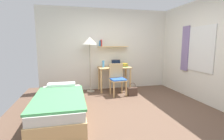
{
  "coord_description": "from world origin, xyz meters",
  "views": [
    {
      "loc": [
        -1.18,
        -3.45,
        1.46
      ],
      "look_at": [
        -0.24,
        0.51,
        0.85
      ],
      "focal_mm": 27.16,
      "sensor_mm": 36.0,
      "label": 1
    }
  ],
  "objects_px": {
    "bed": "(60,106)",
    "handbag": "(132,91)",
    "standing_lamp": "(90,43)",
    "water_bottle": "(103,64)",
    "laptop": "(116,65)",
    "book_stack": "(125,65)",
    "desk_chair": "(117,78)",
    "desk": "(114,72)"
  },
  "relations": [
    {
      "from": "bed",
      "to": "handbag",
      "type": "relative_size",
      "value": 5.16
    },
    {
      "from": "standing_lamp",
      "to": "water_bottle",
      "type": "distance_m",
      "value": 0.75
    },
    {
      "from": "laptop",
      "to": "handbag",
      "type": "xyz_separation_m",
      "value": [
        0.28,
        -0.76,
        -0.69
      ]
    },
    {
      "from": "water_bottle",
      "to": "book_stack",
      "type": "height_order",
      "value": "water_bottle"
    },
    {
      "from": "bed",
      "to": "desk_chair",
      "type": "xyz_separation_m",
      "value": [
        1.53,
        1.25,
        0.26
      ]
    },
    {
      "from": "desk_chair",
      "to": "book_stack",
      "type": "bearing_deg",
      "value": 54.07
    },
    {
      "from": "water_bottle",
      "to": "desk_chair",
      "type": "bearing_deg",
      "value": -56.43
    },
    {
      "from": "bed",
      "to": "water_bottle",
      "type": "xyz_separation_m",
      "value": [
        1.21,
        1.74,
        0.62
      ]
    },
    {
      "from": "desk_chair",
      "to": "laptop",
      "type": "bearing_deg",
      "value": 78.26
    },
    {
      "from": "water_bottle",
      "to": "handbag",
      "type": "distance_m",
      "value": 1.23
    },
    {
      "from": "desk",
      "to": "handbag",
      "type": "height_order",
      "value": "desk"
    },
    {
      "from": "book_stack",
      "to": "laptop",
      "type": "bearing_deg",
      "value": 166.45
    },
    {
      "from": "standing_lamp",
      "to": "book_stack",
      "type": "xyz_separation_m",
      "value": [
        1.11,
        -0.01,
        -0.69
      ]
    },
    {
      "from": "desk",
      "to": "handbag",
      "type": "bearing_deg",
      "value": -61.17
    },
    {
      "from": "water_bottle",
      "to": "book_stack",
      "type": "relative_size",
      "value": 0.89
    },
    {
      "from": "handbag",
      "to": "desk_chair",
      "type": "bearing_deg",
      "value": 155.6
    },
    {
      "from": "laptop",
      "to": "book_stack",
      "type": "height_order",
      "value": "laptop"
    },
    {
      "from": "standing_lamp",
      "to": "desk",
      "type": "bearing_deg",
      "value": -2.66
    },
    {
      "from": "desk_chair",
      "to": "standing_lamp",
      "type": "distance_m",
      "value": 1.34
    },
    {
      "from": "laptop",
      "to": "handbag",
      "type": "relative_size",
      "value": 0.79
    },
    {
      "from": "desk",
      "to": "handbag",
      "type": "relative_size",
      "value": 2.72
    },
    {
      "from": "desk",
      "to": "desk_chair",
      "type": "xyz_separation_m",
      "value": [
        -0.03,
        -0.49,
        -0.1
      ]
    },
    {
      "from": "desk",
      "to": "water_bottle",
      "type": "height_order",
      "value": "water_bottle"
    },
    {
      "from": "laptop",
      "to": "book_stack",
      "type": "bearing_deg",
      "value": -13.55
    },
    {
      "from": "laptop",
      "to": "book_stack",
      "type": "distance_m",
      "value": 0.26
    },
    {
      "from": "bed",
      "to": "desk_chair",
      "type": "height_order",
      "value": "desk_chair"
    },
    {
      "from": "laptop",
      "to": "book_stack",
      "type": "xyz_separation_m",
      "value": [
        0.26,
        -0.06,
        -0.0
      ]
    },
    {
      "from": "desk",
      "to": "book_stack",
      "type": "relative_size",
      "value": 4.27
    },
    {
      "from": "handbag",
      "to": "desk",
      "type": "bearing_deg",
      "value": 118.83
    },
    {
      "from": "bed",
      "to": "laptop",
      "type": "xyz_separation_m",
      "value": [
        1.65,
        1.83,
        0.57
      ]
    },
    {
      "from": "bed",
      "to": "standing_lamp",
      "type": "xyz_separation_m",
      "value": [
        0.81,
        1.78,
        1.26
      ]
    },
    {
      "from": "standing_lamp",
      "to": "book_stack",
      "type": "distance_m",
      "value": 1.3
    },
    {
      "from": "bed",
      "to": "standing_lamp",
      "type": "bearing_deg",
      "value": 65.6
    },
    {
      "from": "desk",
      "to": "laptop",
      "type": "xyz_separation_m",
      "value": [
        0.09,
        0.09,
        0.21
      ]
    },
    {
      "from": "laptop",
      "to": "water_bottle",
      "type": "xyz_separation_m",
      "value": [
        -0.44,
        -0.09,
        0.05
      ]
    },
    {
      "from": "desk",
      "to": "laptop",
      "type": "bearing_deg",
      "value": 45.28
    },
    {
      "from": "bed",
      "to": "laptop",
      "type": "distance_m",
      "value": 2.53
    },
    {
      "from": "handbag",
      "to": "water_bottle",
      "type": "bearing_deg",
      "value": 137.29
    },
    {
      "from": "desk_chair",
      "to": "laptop",
      "type": "xyz_separation_m",
      "value": [
        0.12,
        0.58,
        0.31
      ]
    },
    {
      "from": "desk_chair",
      "to": "handbag",
      "type": "bearing_deg",
      "value": -24.4
    },
    {
      "from": "bed",
      "to": "handbag",
      "type": "bearing_deg",
      "value": 28.86
    },
    {
      "from": "water_bottle",
      "to": "book_stack",
      "type": "xyz_separation_m",
      "value": [
        0.7,
        0.03,
        -0.05
      ]
    }
  ]
}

